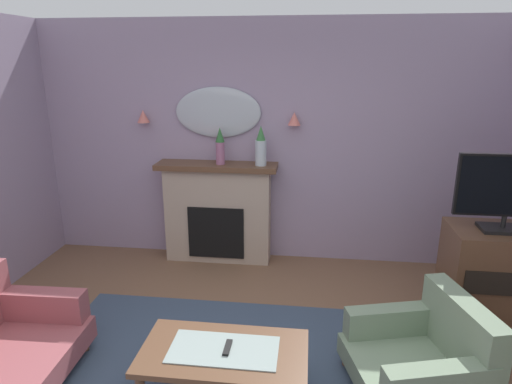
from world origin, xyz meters
TOP-DOWN VIEW (x-y plane):
  - wall_back at (0.00, 2.60)m, footprint 6.25×0.10m
  - fireplace at (-0.58, 2.38)m, footprint 1.36×0.36m
  - mantel_vase_left at (-0.53, 2.35)m, footprint 0.10×0.10m
  - mantel_vase_right at (-0.08, 2.35)m, footprint 0.12×0.12m
  - wall_mirror at (-0.58, 2.52)m, footprint 0.96×0.06m
  - wall_sconce_left at (-1.43, 2.47)m, footprint 0.14×0.14m
  - wall_sconce_right at (0.27, 2.47)m, footprint 0.14×0.14m
  - coffee_table at (-0.07, 0.09)m, footprint 1.10×0.60m
  - tv_remote at (-0.04, 0.10)m, footprint 0.04×0.16m
  - armchair_near_fireplace at (1.29, 0.39)m, footprint 1.00×0.99m
  - tv_cabinet at (2.07, 1.34)m, footprint 0.80×0.57m
  - tv_flatscreen at (2.07, 1.32)m, footprint 0.84×0.24m

SIDE VIEW (x-z plane):
  - armchair_near_fireplace at x=1.29m, z-range -0.05..0.66m
  - coffee_table at x=-0.07m, z-range 0.16..0.61m
  - tv_cabinet at x=2.07m, z-range 0.00..0.90m
  - tv_remote at x=-0.04m, z-range 0.44..0.46m
  - fireplace at x=-0.58m, z-range -0.01..1.15m
  - tv_flatscreen at x=2.07m, z-range 0.92..1.57m
  - wall_back at x=0.00m, z-range 0.00..2.71m
  - mantel_vase_right at x=-0.08m, z-range 1.14..1.58m
  - mantel_vase_left at x=-0.53m, z-range 1.16..1.57m
  - wall_sconce_left at x=-1.43m, z-range 1.59..1.73m
  - wall_sconce_right at x=0.27m, z-range 1.59..1.73m
  - wall_mirror at x=-0.58m, z-range 1.43..1.99m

